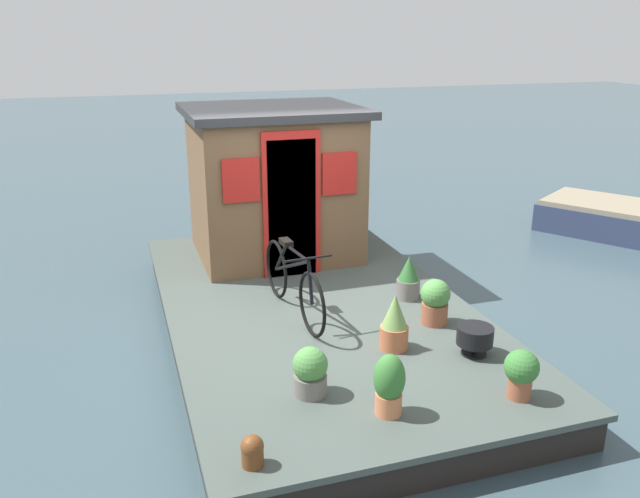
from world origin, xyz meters
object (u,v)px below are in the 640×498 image
at_px(houseboat_cabin, 274,182).
at_px(potted_plant_fern, 310,371).
at_px(potted_plant_mint, 435,301).
at_px(potted_plant_thyme, 408,278).
at_px(charcoal_grill, 475,336).
at_px(bicycle, 293,282).
at_px(potted_plant_basil, 389,384).
at_px(potted_plant_sage, 521,372).
at_px(mooring_bollard, 252,451).
at_px(potted_plant_rosemary, 394,323).

distance_m(houseboat_cabin, potted_plant_fern, 3.76).
bearing_deg(potted_plant_mint, potted_plant_thyme, -1.91).
bearing_deg(potted_plant_thyme, charcoal_grill, -179.47).
relative_size(houseboat_cabin, bicycle, 1.28).
bearing_deg(potted_plant_basil, potted_plant_mint, -39.00).
height_order(bicycle, potted_plant_sage, bicycle).
xyz_separation_m(potted_plant_mint, potted_plant_basil, (-1.41, 1.14, 0.02)).
bearing_deg(mooring_bollard, potted_plant_sage, -85.31).
xyz_separation_m(potted_plant_rosemary, potted_plant_mint, (0.39, -0.64, -0.02)).
distance_m(bicycle, mooring_bollard, 2.58).
bearing_deg(houseboat_cabin, potted_plant_rosemary, -172.71).
bearing_deg(bicycle, houseboat_cabin, -8.83).
bearing_deg(potted_plant_mint, potted_plant_fern, 119.53).
height_order(potted_plant_mint, charcoal_grill, potted_plant_mint).
height_order(potted_plant_mint, potted_plant_thyme, potted_plant_thyme).
bearing_deg(potted_plant_thyme, potted_plant_rosemary, 148.53).
xyz_separation_m(bicycle, potted_plant_thyme, (0.02, -1.37, -0.13)).
relative_size(houseboat_cabin, potted_plant_sage, 5.20).
height_order(potted_plant_mint, potted_plant_sage, potted_plant_mint).
bearing_deg(potted_plant_rosemary, houseboat_cabin, 7.29).
bearing_deg(bicycle, potted_plant_basil, -174.39).
bearing_deg(mooring_bollard, potted_plant_rosemary, -51.70).
relative_size(bicycle, potted_plant_rosemary, 3.13).
height_order(potted_plant_rosemary, potted_plant_basil, potted_plant_rosemary).
xyz_separation_m(houseboat_cabin, potted_plant_fern, (-3.62, 0.62, -0.79)).
relative_size(bicycle, potted_plant_fern, 4.10).
bearing_deg(bicycle, potted_plant_fern, 169.32).
height_order(potted_plant_sage, potted_plant_basil, potted_plant_basil).
bearing_deg(houseboat_cabin, potted_plant_thyme, -152.30).
height_order(houseboat_cabin, potted_plant_thyme, houseboat_cabin).
bearing_deg(potted_plant_rosemary, potted_plant_sage, -150.83).
bearing_deg(potted_plant_fern, bicycle, -10.68).
distance_m(houseboat_cabin, potted_plant_mint, 2.98).
distance_m(potted_plant_mint, charcoal_grill, 0.74).
distance_m(charcoal_grill, mooring_bollard, 2.54).
relative_size(potted_plant_rosemary, charcoal_grill, 1.62).
distance_m(potted_plant_fern, mooring_bollard, 1.03).
bearing_deg(potted_plant_mint, mooring_bollard, 126.50).
bearing_deg(potted_plant_sage, potted_plant_thyme, -0.66).
distance_m(houseboat_cabin, potted_plant_basil, 4.16).
distance_m(potted_plant_sage, potted_plant_basil, 1.14).
xyz_separation_m(potted_plant_thyme, potted_plant_basil, (-2.09, 1.16, 0.02)).
bearing_deg(potted_plant_basil, mooring_bollard, 104.53).
relative_size(potted_plant_thyme, mooring_bollard, 2.15).
xyz_separation_m(bicycle, potted_plant_sage, (-2.19, -1.34, -0.13)).
bearing_deg(potted_plant_thyme, potted_plant_mint, 178.09).
distance_m(potted_plant_basil, charcoal_grill, 1.36).
bearing_deg(charcoal_grill, potted_plant_mint, 2.82).
height_order(potted_plant_rosemary, potted_plant_sage, potted_plant_rosemary).
distance_m(bicycle, potted_plant_fern, 1.64).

